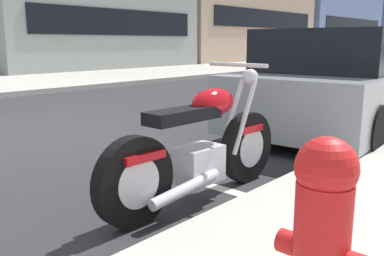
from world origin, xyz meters
name	(u,v)px	position (x,y,z in m)	size (l,w,h in m)	color
ground_plane	(26,132)	(0.00, 0.00, 0.00)	(260.00, 260.00, 0.00)	#28282B
sidewalk_far_curb	(207,69)	(12.00, 6.50, 0.07)	(120.00, 5.00, 0.14)	#ADA89E
parking_stall_stripe	(199,182)	(0.00, -3.40, 0.00)	(0.12, 2.20, 0.01)	silver
parked_motorcycle	(201,150)	(-0.32, -3.69, 0.44)	(2.04, 0.62, 1.13)	black
parked_car_at_intersection	(338,84)	(3.21, -3.35, 0.69)	(4.21, 2.15, 1.48)	gray
fire_hydrant	(322,234)	(-1.40, -5.24, 0.58)	(0.24, 0.36, 0.83)	red
townhouse_far_uphill	(363,17)	(50.32, 13.57, 4.28)	(13.76, 9.62, 8.55)	#6B84B2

